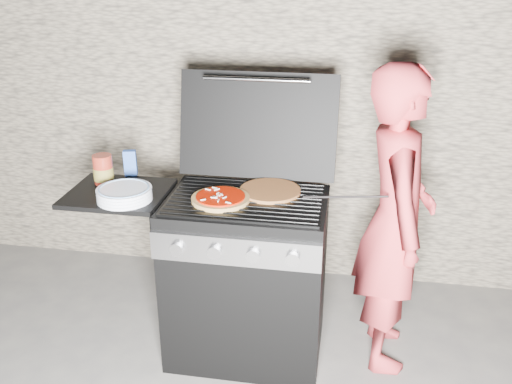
% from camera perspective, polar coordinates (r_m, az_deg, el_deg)
% --- Properties ---
extents(ground, '(50.00, 50.00, 0.00)m').
position_cam_1_polar(ground, '(3.29, -0.89, -15.31)').
color(ground, '#4D4B4A').
extents(stone_wall, '(8.00, 0.35, 1.80)m').
position_cam_1_polar(stone_wall, '(3.79, 1.97, 5.53)').
color(stone_wall, gray).
rests_on(stone_wall, ground).
extents(gas_grill, '(1.34, 0.79, 0.91)m').
position_cam_1_polar(gas_grill, '(3.08, -5.56, -8.11)').
color(gas_grill, black).
rests_on(gas_grill, ground).
extents(pizza_topped, '(0.38, 0.38, 0.03)m').
position_cam_1_polar(pizza_topped, '(2.79, -3.57, -0.58)').
color(pizza_topped, tan).
rests_on(pizza_topped, gas_grill).
extents(pizza_plain, '(0.33, 0.33, 0.02)m').
position_cam_1_polar(pizza_plain, '(2.89, 1.42, 0.14)').
color(pizza_plain, '#C3813F').
rests_on(pizza_plain, gas_grill).
extents(sauce_jar, '(0.10, 0.10, 0.16)m').
position_cam_1_polar(sauce_jar, '(3.10, -15.04, 2.21)').
color(sauce_jar, maroon).
rests_on(sauce_jar, gas_grill).
extents(blue_carton, '(0.07, 0.05, 0.14)m').
position_cam_1_polar(blue_carton, '(3.18, -12.46, 2.84)').
color(blue_carton, '#2F56B3').
rests_on(blue_carton, gas_grill).
extents(plate_stack, '(0.35, 0.35, 0.06)m').
position_cam_1_polar(plate_stack, '(2.88, -13.02, -0.20)').
color(plate_stack, white).
rests_on(plate_stack, gas_grill).
extents(person, '(0.42, 0.61, 1.59)m').
position_cam_1_polar(person, '(2.94, 13.74, -2.86)').
color(person, '#BD3339').
rests_on(person, ground).
extents(tongs, '(0.41, 0.10, 0.08)m').
position_cam_1_polar(tongs, '(2.76, 8.85, -0.54)').
color(tongs, black).
rests_on(tongs, gas_grill).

